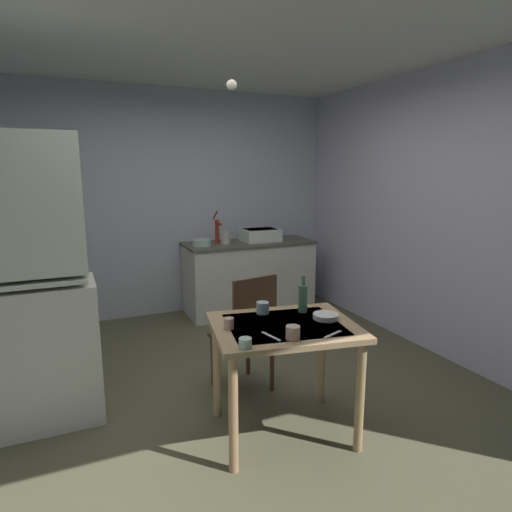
{
  "coord_description": "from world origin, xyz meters",
  "views": [
    {
      "loc": [
        -1.12,
        -2.92,
        1.72
      ],
      "look_at": [
        0.22,
        0.12,
        1.06
      ],
      "focal_mm": 30.46,
      "sensor_mm": 36.0,
      "label": 1
    }
  ],
  "objects": [
    {
      "name": "stoneware_crock",
      "position": [
        0.59,
        1.85,
        0.94
      ],
      "size": [
        0.11,
        0.11,
        0.14
      ],
      "primitive_type": "cylinder",
      "color": "beige",
      "rests_on": "counter_cabinet"
    },
    {
      "name": "teacup_mint",
      "position": [
        0.03,
        -0.84,
        0.8
      ],
      "size": [
        0.08,
        0.08,
        0.08
      ],
      "primitive_type": "cylinder",
      "color": "tan",
      "rests_on": "dining_table"
    },
    {
      "name": "teaspoon_near_bowl",
      "position": [
        0.28,
        -0.87,
        0.76
      ],
      "size": [
        0.16,
        0.08,
        0.0
      ],
      "primitive_type": "cube",
      "rotation": [
        0.0,
        0.0,
        0.37
      ],
      "color": "beige",
      "rests_on": "dining_table"
    },
    {
      "name": "counter_cabinet",
      "position": [
        0.9,
        1.87,
        0.43
      ],
      "size": [
        1.57,
        0.64,
        0.87
      ],
      "color": "silver",
      "rests_on": "ground"
    },
    {
      "name": "sink_basin",
      "position": [
        1.05,
        1.87,
        0.94
      ],
      "size": [
        0.44,
        0.34,
        0.15
      ],
      "color": "white",
      "rests_on": "counter_cabinet"
    },
    {
      "name": "wall_back",
      "position": [
        0.0,
        2.24,
        1.32
      ],
      "size": [
        4.13,
        0.1,
        2.65
      ],
      "primitive_type": "cube",
      "color": "silver",
      "rests_on": "ground"
    },
    {
      "name": "ground_plane",
      "position": [
        0.0,
        0.0,
        0.0
      ],
      "size": [
        5.38,
        5.38,
        0.0
      ],
      "primitive_type": "plane",
      "color": "brown"
    },
    {
      "name": "pendant_bulb",
      "position": [
        0.11,
        0.33,
        2.35
      ],
      "size": [
        0.08,
        0.08,
        0.08
      ],
      "primitive_type": "sphere",
      "color": "#F9EFCC"
    },
    {
      "name": "ceiling_slab",
      "position": [
        0.0,
        0.0,
        2.7
      ],
      "size": [
        4.13,
        4.48,
        0.1
      ],
      "primitive_type": "cube",
      "color": "white"
    },
    {
      "name": "mixing_bowl_counter",
      "position": [
        0.29,
        1.82,
        0.9
      ],
      "size": [
        0.2,
        0.2,
        0.07
      ],
      "primitive_type": "cylinder",
      "color": "#ADD1C1",
      "rests_on": "counter_cabinet"
    },
    {
      "name": "table_knife",
      "position": [
        -0.07,
        -0.75,
        0.76
      ],
      "size": [
        0.05,
        0.17,
        0.0
      ],
      "primitive_type": "cube",
      "rotation": [
        0.0,
        0.0,
        4.92
      ],
      "color": "silver",
      "rests_on": "dining_table"
    },
    {
      "name": "dining_table",
      "position": [
        0.1,
        -0.59,
        0.64
      ],
      "size": [
        1.02,
        0.87,
        0.76
      ],
      "color": "tan",
      "rests_on": "ground"
    },
    {
      "name": "teacup_cream",
      "position": [
        -0.25,
        -0.53,
        0.79
      ],
      "size": [
        0.06,
        0.06,
        0.07
      ],
      "primitive_type": "cylinder",
      "color": "tan",
      "rests_on": "dining_table"
    },
    {
      "name": "hutch_cabinet",
      "position": [
        -1.48,
        0.2,
        0.92
      ],
      "size": [
        1.02,
        0.47,
        1.96
      ],
      "color": "silver",
      "rests_on": "ground"
    },
    {
      "name": "glass_bottle",
      "position": [
        0.33,
        -0.43,
        0.86
      ],
      "size": [
        0.06,
        0.06,
        0.26
      ],
      "color": "#4C7F56",
      "rests_on": "dining_table"
    },
    {
      "name": "mug_tall",
      "position": [
        0.06,
        -0.34,
        0.8
      ],
      "size": [
        0.09,
        0.09,
        0.08
      ],
      "primitive_type": "cylinder",
      "color": "#9EB2C6",
      "rests_on": "dining_table"
    },
    {
      "name": "wall_right",
      "position": [
        2.07,
        0.0,
        1.32
      ],
      "size": [
        0.1,
        4.48,
        2.65
      ],
      "primitive_type": "cube",
      "color": "silver",
      "rests_on": "ground"
    },
    {
      "name": "serving_bowl_wide",
      "position": [
        0.4,
        -0.61,
        0.77
      ],
      "size": [
        0.17,
        0.17,
        0.03
      ],
      "primitive_type": "cylinder",
      "color": "white",
      "rests_on": "dining_table"
    },
    {
      "name": "chair_far_side",
      "position": [
        0.09,
        -0.0,
        0.5
      ],
      "size": [
        0.47,
        0.47,
        0.95
      ],
      "color": "#4F3220",
      "rests_on": "ground"
    },
    {
      "name": "hand_pump",
      "position": [
        0.51,
        1.92,
        1.03
      ],
      "size": [
        0.05,
        0.27,
        0.39
      ],
      "color": "maroon",
      "rests_on": "counter_cabinet"
    },
    {
      "name": "mug_dark",
      "position": [
        -0.27,
        -0.84,
        0.78
      ],
      "size": [
        0.07,
        0.07,
        0.06
      ],
      "primitive_type": "cylinder",
      "color": "#ADD1C1",
      "rests_on": "dining_table"
    }
  ]
}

